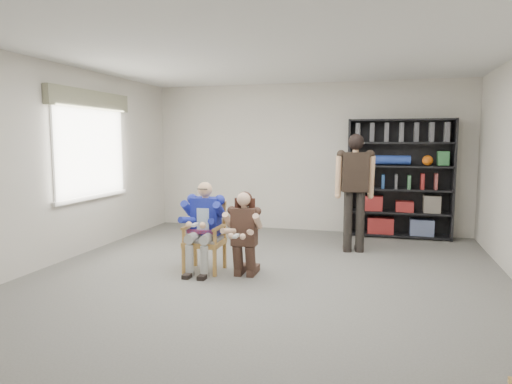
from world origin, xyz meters
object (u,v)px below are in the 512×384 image
(bookshelf, at_px, (400,179))
(armchair, at_px, (204,237))
(standing_man, at_px, (355,194))
(kneeling_woman, at_px, (244,235))
(seated_man, at_px, (204,227))

(bookshelf, bearing_deg, armchair, -130.99)
(standing_man, bearing_deg, armchair, -150.28)
(armchair, relative_size, standing_man, 0.51)
(armchair, distance_m, kneeling_woman, 0.60)
(seated_man, xyz_separation_m, bookshelf, (2.54, 2.92, 0.45))
(armchair, xyz_separation_m, bookshelf, (2.54, 2.92, 0.59))
(standing_man, bearing_deg, bookshelf, 50.91)
(kneeling_woman, height_order, standing_man, standing_man)
(kneeling_woman, relative_size, bookshelf, 0.52)
(seated_man, distance_m, standing_man, 2.46)
(armchair, relative_size, kneeling_woman, 0.84)
(armchair, distance_m, bookshelf, 3.92)
(seated_man, distance_m, bookshelf, 3.90)
(armchair, relative_size, bookshelf, 0.44)
(armchair, bearing_deg, kneeling_woman, -12.82)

